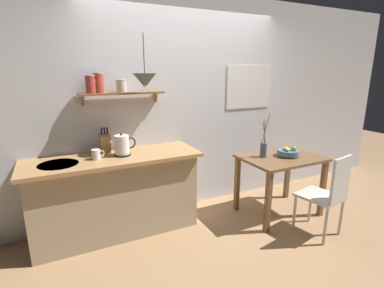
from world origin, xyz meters
The scene contains 12 objects.
ground_plane centered at (0.00, 0.00, 0.00)m, with size 14.00×14.00×0.00m, color #A87F56.
back_wall centered at (0.20, 0.65, 1.35)m, with size 6.80×0.11×2.70m.
kitchen_counter centered at (-1.00, 0.32, 0.46)m, with size 1.83×0.63×0.91m.
wall_shelf centered at (-0.97, 0.49, 1.61)m, with size 0.91×0.20×0.34m.
dining_table centered at (0.95, -0.12, 0.63)m, with size 0.97×0.70×0.76m.
dining_chair_near centered at (1.03, -0.77, 0.52)m, with size 0.46×0.49×0.94m.
fruit_bowl centered at (1.04, -0.14, 0.81)m, with size 0.26×0.26×0.13m.
twig_vase centered at (0.74, -0.03, 0.86)m, with size 0.09×0.08×0.53m.
electric_kettle centered at (-0.91, 0.30, 1.01)m, with size 0.27×0.18×0.24m.
knife_block centered at (-1.06, 0.47, 1.02)m, with size 0.11×0.17×0.30m.
coffee_mug_by_sink centered at (-1.18, 0.28, 0.96)m, with size 0.13×0.09×0.10m.
pendant_lamp centered at (-0.64, 0.27, 1.69)m, with size 0.25×0.25×0.54m.
Camera 1 is at (-1.55, -2.69, 1.80)m, focal length 26.97 mm.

